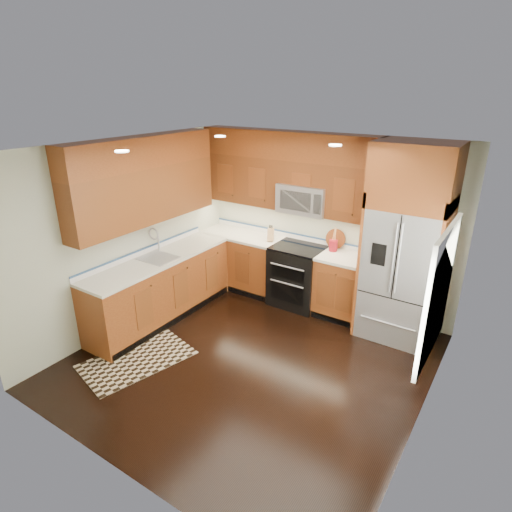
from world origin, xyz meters
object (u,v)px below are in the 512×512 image
Objects in this scene: utensil_crock at (333,243)px; rug at (137,359)px; range at (297,276)px; knife_block at (271,234)px; refrigerator at (405,245)px.

rug is at bearing -119.20° from utensil_crock.
range is 0.77m from knife_block.
range is at bearing 83.33° from rug.
knife_block is (0.44, 2.46, 1.04)m from rug.
refrigerator reaches higher than utensil_crock.
range is 1.76m from refrigerator.
utensil_crock is (0.49, 0.15, 0.59)m from range.
knife_block is 1.01m from utensil_crock.
utensil_crock reaches higher than rug.
refrigerator is at bearing -9.96° from utensil_crock.
range is 0.78m from utensil_crock.
utensil_crock is (1.44, 2.58, 1.06)m from rug.
rug is at bearing -111.33° from range.
rug is at bearing -136.23° from refrigerator.
range is at bearing -2.63° from knife_block.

